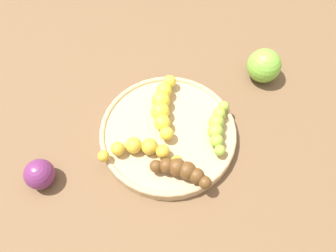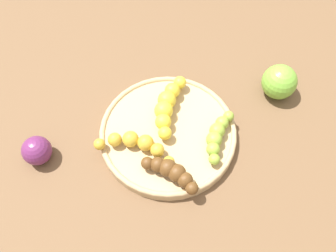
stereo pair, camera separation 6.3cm
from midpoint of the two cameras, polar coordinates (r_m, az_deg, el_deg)
name	(u,v)px [view 1 (the left image)]	position (r m, az deg, el deg)	size (l,w,h in m)	color
ground_plane	(168,136)	(0.67, -2.71, -1.88)	(2.40, 2.40, 0.00)	brown
fruit_bowl	(168,133)	(0.65, -2.76, -1.37)	(0.25, 0.25, 0.02)	tan
banana_yellow	(163,106)	(0.66, -3.60, 2.96)	(0.05, 0.14, 0.03)	yellow
banana_spotted	(141,149)	(0.62, -7.25, -3.99)	(0.15, 0.06, 0.03)	gold
banana_overripe	(182,170)	(0.60, -0.86, -7.37)	(0.11, 0.04, 0.03)	#593819
banana_green	(218,127)	(0.64, 5.16, -0.42)	(0.04, 0.11, 0.03)	#8CAD38
apple_green	(264,66)	(0.73, 12.71, 9.21)	(0.07, 0.07, 0.07)	#72B238
plum_purple	(40,174)	(0.65, -22.51, -7.38)	(0.05, 0.05, 0.05)	#662659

